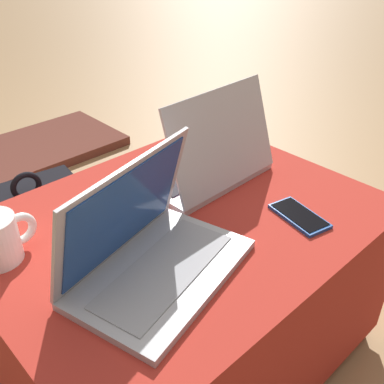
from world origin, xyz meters
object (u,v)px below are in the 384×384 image
Objects in this scene: laptop_near at (149,251)px; laptop_far at (206,161)px; cell_phone at (299,216)px; backpack at (40,249)px.

laptop_near is 0.38m from laptop_far.
cell_phone is at bearing 94.29° from laptop_far.
laptop_far reaches higher than cell_phone.
laptop_far is 0.72× the size of backpack.
laptop_far reaches higher than laptop_near.
laptop_near reaches higher than backpack.
cell_phone is at bearing -29.13° from laptop_near.
laptop_near is 0.65m from backpack.
laptop_far is 0.28m from cell_phone.
laptop_near is 2.61× the size of cell_phone.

